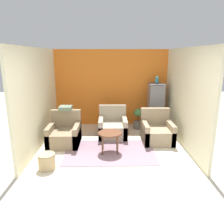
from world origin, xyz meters
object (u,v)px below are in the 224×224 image
at_px(armchair_left, 65,134).
at_px(potted_plant, 138,118).
at_px(armchair_middle, 113,127).
at_px(wicker_basket, 47,161).
at_px(armchair_right, 157,132).
at_px(parrot, 157,80).
at_px(coffee_table, 110,135).
at_px(birdcage, 155,107).

xyz_separation_m(armchair_left, potted_plant, (2.08, 1.22, 0.06)).
bearing_deg(potted_plant, armchair_left, -149.56).
xyz_separation_m(armchair_middle, wicker_basket, (-1.39, -1.88, -0.09)).
xyz_separation_m(armchair_left, wicker_basket, (-0.12, -1.30, -0.09)).
bearing_deg(armchair_middle, armchair_right, -19.58).
bearing_deg(parrot, wicker_basket, -136.84).
bearing_deg(armchair_right, coffee_table, -151.51).
bearing_deg(armchair_right, potted_plant, 109.30).
bearing_deg(parrot, birdcage, -90.00).
relative_size(potted_plant, wicker_basket, 1.82).
bearing_deg(armchair_left, wicker_basket, -95.13).
bearing_deg(armchair_left, potted_plant, 30.44).
xyz_separation_m(birdcage, wicker_basket, (-2.75, -2.57, -0.53)).
bearing_deg(armchair_right, armchair_middle, 160.42).
bearing_deg(potted_plant, armchair_middle, -141.75).
bearing_deg(armchair_middle, coffee_table, -94.53).
relative_size(coffee_table, birdcage, 0.40).
xyz_separation_m(coffee_table, parrot, (1.45, 1.80, 1.08)).
bearing_deg(potted_plant, parrot, 5.56).
bearing_deg(birdcage, armchair_right, -99.03).
xyz_separation_m(birdcage, potted_plant, (-0.55, -0.05, -0.37)).
bearing_deg(armchair_left, birdcage, 25.87).
height_order(parrot, wicker_basket, parrot).
distance_m(armchair_right, parrot, 1.69).
height_order(armchair_right, armchair_middle, same).
relative_size(armchair_left, armchair_right, 1.00).
xyz_separation_m(armchair_left, birdcage, (2.63, 1.28, 0.44)).
distance_m(parrot, potted_plant, 1.32).
distance_m(armchair_left, wicker_basket, 1.31).
bearing_deg(birdcage, parrot, 90.00).
distance_m(armchair_right, wicker_basket, 2.96).
bearing_deg(armchair_right, wicker_basket, -150.36).
distance_m(armchair_middle, birdcage, 1.59).
bearing_deg(parrot, potted_plant, -174.44).
distance_m(coffee_table, potted_plant, 1.97).
bearing_deg(coffee_table, birdcage, 51.22).
relative_size(armchair_middle, wicker_basket, 2.47).
relative_size(coffee_table, parrot, 2.47).
height_order(armchair_left, birdcage, birdcage).
height_order(armchair_middle, wicker_basket, armchair_middle).
bearing_deg(armchair_middle, wicker_basket, -126.38).
distance_m(coffee_table, armchair_left, 1.31).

